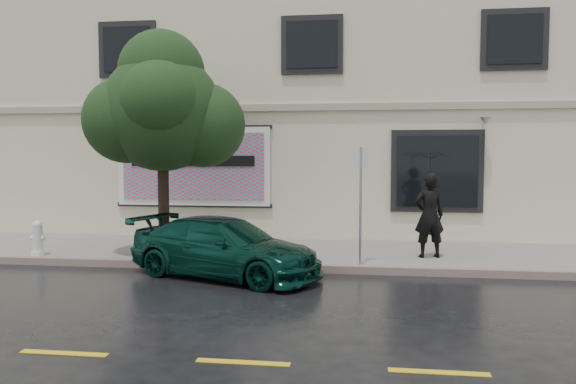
# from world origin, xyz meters

# --- Properties ---
(ground) EXTENTS (90.00, 90.00, 0.00)m
(ground) POSITION_xyz_m (0.00, 0.00, 0.00)
(ground) COLOR black
(ground) RESTS_ON ground
(sidewalk) EXTENTS (20.00, 3.50, 0.15)m
(sidewalk) POSITION_xyz_m (0.00, 3.25, 0.07)
(sidewalk) COLOR gray
(sidewalk) RESTS_ON ground
(curb) EXTENTS (20.00, 0.18, 0.16)m
(curb) POSITION_xyz_m (0.00, 1.50, 0.07)
(curb) COLOR slate
(curb) RESTS_ON ground
(road_marking) EXTENTS (19.00, 0.12, 0.01)m
(road_marking) POSITION_xyz_m (0.00, -3.50, 0.01)
(road_marking) COLOR gold
(road_marking) RESTS_ON ground
(building) EXTENTS (20.00, 8.12, 7.00)m
(building) POSITION_xyz_m (0.00, 9.00, 3.50)
(building) COLOR beige
(building) RESTS_ON ground
(billboard) EXTENTS (4.30, 0.16, 2.20)m
(billboard) POSITION_xyz_m (-3.20, 4.92, 2.05)
(billboard) COLOR white
(billboard) RESTS_ON ground
(car) EXTENTS (4.31, 3.05, 1.15)m
(car) POSITION_xyz_m (-1.31, 0.88, 0.57)
(car) COLOR #072F26
(car) RESTS_ON ground
(pedestrian) EXTENTS (0.75, 0.58, 1.83)m
(pedestrian) POSITION_xyz_m (2.77, 2.68, 1.07)
(pedestrian) COLOR black
(pedestrian) RESTS_ON sidewalk
(umbrella) EXTENTS (1.11, 1.11, 0.65)m
(umbrella) POSITION_xyz_m (2.77, 2.68, 2.31)
(umbrella) COLOR black
(umbrella) RESTS_ON pedestrian
(street_tree) EXTENTS (2.61, 2.61, 4.47)m
(street_tree) POSITION_xyz_m (-3.03, 2.20, 3.30)
(street_tree) COLOR black
(street_tree) RESTS_ON sidewalk
(fire_hydrant) EXTENTS (0.32, 0.30, 0.77)m
(fire_hydrant) POSITION_xyz_m (-5.80, 1.80, 0.52)
(fire_hydrant) COLOR silver
(fire_hydrant) RESTS_ON sidewalk
(sign_pole) EXTENTS (0.29, 0.05, 2.38)m
(sign_pole) POSITION_xyz_m (1.30, 1.70, 1.60)
(sign_pole) COLOR gray
(sign_pole) RESTS_ON sidewalk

